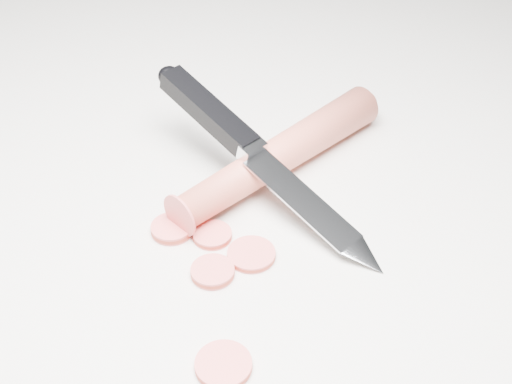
{
  "coord_description": "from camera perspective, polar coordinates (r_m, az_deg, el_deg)",
  "views": [
    {
      "loc": [
        0.05,
        -0.41,
        0.39
      ],
      "look_at": [
        0.04,
        0.03,
        0.02
      ],
      "focal_mm": 50.0,
      "sensor_mm": 36.0,
      "label": 1
    }
  ],
  "objects": [
    {
      "name": "kitchen_knife",
      "position": [
        0.58,
        0.69,
        2.71
      ],
      "size": [
        0.2,
        0.2,
        0.07
      ],
      "primitive_type": null,
      "color": "silver",
      "rests_on": "ground"
    },
    {
      "name": "carrot_slice_3",
      "position": [
        0.48,
        -2.62,
        -13.67
      ],
      "size": [
        0.04,
        0.04,
        0.01
      ],
      "primitive_type": "cylinder",
      "color": "#DD524F",
      "rests_on": "ground"
    },
    {
      "name": "carrot_slice_4",
      "position": [
        0.54,
        -0.37,
        -5.01
      ],
      "size": [
        0.04,
        0.04,
        0.01
      ],
      "primitive_type": "cylinder",
      "color": "#DD524F",
      "rests_on": "ground"
    },
    {
      "name": "carrot",
      "position": [
        0.61,
        1.95,
        3.01
      ],
      "size": [
        0.18,
        0.18,
        0.03
      ],
      "primitive_type": "cylinder",
      "rotation": [
        1.57,
        0.0,
        -0.78
      ],
      "color": "#CB5240",
      "rests_on": "ground"
    },
    {
      "name": "carrot_slice_2",
      "position": [
        0.53,
        -3.49,
        -6.38
      ],
      "size": [
        0.03,
        0.03,
        0.01
      ],
      "primitive_type": "cylinder",
      "color": "#DD524F",
      "rests_on": "ground"
    },
    {
      "name": "ground",
      "position": [
        0.57,
        -4.07,
        -3.09
      ],
      "size": [
        2.4,
        2.4,
        0.0
      ],
      "primitive_type": "plane",
      "color": "silver",
      "rests_on": "ground"
    },
    {
      "name": "carrot_slice_1",
      "position": [
        0.57,
        -6.74,
        -2.93
      ],
      "size": [
        0.03,
        0.03,
        0.01
      ],
      "primitive_type": "cylinder",
      "color": "#DD524F",
      "rests_on": "ground"
    },
    {
      "name": "carrot_slice_0",
      "position": [
        0.56,
        -3.52,
        -3.46
      ],
      "size": [
        0.03,
        0.03,
        0.01
      ],
      "primitive_type": "cylinder",
      "color": "#DD524F",
      "rests_on": "ground"
    }
  ]
}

